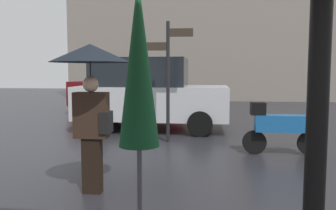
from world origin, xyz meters
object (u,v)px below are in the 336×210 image
(parked_car_left, at_px, (151,94))
(street_signpost, at_px, (168,69))
(pedestrian_with_umbrella, at_px, (91,74))
(parked_scooter, at_px, (280,126))
(parked_car_right, at_px, (127,86))
(folded_patio_umbrella_near, at_px, (139,86))

(parked_car_left, xyz_separation_m, street_signpost, (0.69, -1.70, 0.66))
(pedestrian_with_umbrella, height_order, parked_scooter, pedestrian_with_umbrella)
(parked_car_right, bearing_deg, folded_patio_umbrella_near, -88.33)
(parked_car_right, bearing_deg, parked_car_left, -79.88)
(folded_patio_umbrella_near, distance_m, parked_car_left, 7.15)
(folded_patio_umbrella_near, bearing_deg, parked_scooter, 66.98)
(parked_scooter, height_order, parked_car_right, parked_car_right)
(pedestrian_with_umbrella, bearing_deg, parked_car_left, -84.36)
(pedestrian_with_umbrella, height_order, parked_car_right, parked_car_right)
(folded_patio_umbrella_near, bearing_deg, pedestrian_with_umbrella, 118.40)
(pedestrian_with_umbrella, xyz_separation_m, parked_scooter, (2.86, 2.51, -1.01))
(parked_car_right, xyz_separation_m, street_signpost, (2.25, -5.51, 0.61))
(folded_patio_umbrella_near, relative_size, parked_car_right, 0.52)
(folded_patio_umbrella_near, relative_size, street_signpost, 0.84)
(parked_car_right, height_order, street_signpost, street_signpost)
(street_signpost, bearing_deg, parked_scooter, -23.34)
(pedestrian_with_umbrella, relative_size, parked_scooter, 1.30)
(parked_scooter, bearing_deg, parked_car_left, 141.76)
(parked_car_left, bearing_deg, folded_patio_umbrella_near, -64.38)
(parked_car_left, height_order, parked_car_right, parked_car_right)
(folded_patio_umbrella_near, xyz_separation_m, parked_car_right, (-2.67, 10.86, -0.44))
(parked_car_right, bearing_deg, parked_scooter, -67.28)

